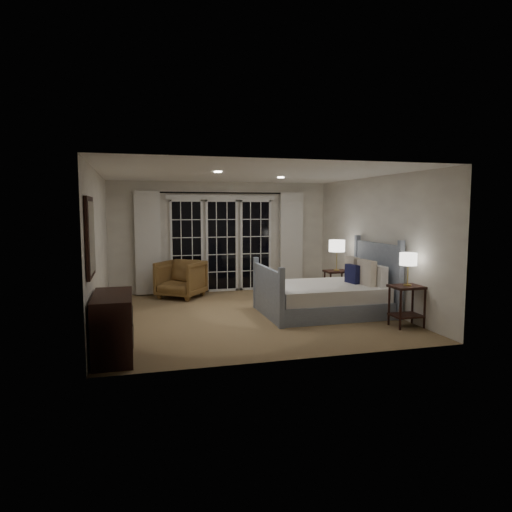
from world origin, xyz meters
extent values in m
plane|color=olive|center=(0.00, 0.00, 0.00)|extent=(5.00, 5.00, 0.00)
plane|color=white|center=(0.00, 0.00, 2.50)|extent=(5.00, 5.00, 0.00)
cube|color=white|center=(-2.50, 0.00, 1.25)|extent=(0.02, 5.00, 2.50)
cube|color=white|center=(2.50, 0.00, 1.25)|extent=(0.02, 5.00, 2.50)
cube|color=white|center=(0.00, 2.50, 1.25)|extent=(5.00, 0.02, 2.50)
cube|color=white|center=(0.00, -2.50, 1.25)|extent=(5.00, 0.02, 2.50)
cube|color=black|center=(-0.80, 2.47, 1.05)|extent=(0.66, 0.02, 2.02)
cube|color=black|center=(0.00, 2.47, 1.05)|extent=(0.66, 0.02, 2.02)
cube|color=black|center=(0.80, 2.47, 1.05)|extent=(0.66, 0.02, 2.02)
cube|color=white|center=(0.00, 2.46, 2.15)|extent=(2.50, 0.04, 0.10)
cylinder|color=black|center=(0.00, 2.40, 2.25)|extent=(3.50, 0.03, 0.03)
cube|color=silver|center=(-1.65, 2.38, 1.15)|extent=(0.55, 0.10, 2.25)
cube|color=silver|center=(1.65, 2.38, 1.15)|extent=(0.55, 0.10, 2.25)
cylinder|color=white|center=(0.80, 0.60, 2.49)|extent=(0.12, 0.12, 0.01)
cylinder|color=white|center=(-0.60, -0.40, 2.49)|extent=(0.12, 0.12, 0.01)
cube|color=#848F9F|center=(1.35, -0.25, 0.15)|extent=(2.00, 1.56, 0.29)
cube|color=silver|center=(1.35, -0.25, 0.41)|extent=(1.94, 1.50, 0.24)
cube|color=#848F9F|center=(2.41, -0.25, 0.63)|extent=(0.06, 1.56, 1.27)
cube|color=#848F9F|center=(0.29, -0.25, 0.44)|extent=(0.06, 1.56, 0.88)
cube|color=silver|center=(2.21, -0.57, 0.72)|extent=(0.14, 0.60, 0.36)
cube|color=silver|center=(2.21, 0.07, 0.72)|extent=(0.14, 0.60, 0.36)
cube|color=beige|center=(2.05, -0.53, 0.76)|extent=(0.16, 0.46, 0.45)
cube|color=beige|center=(2.05, 0.03, 0.76)|extent=(0.16, 0.46, 0.45)
cube|color=#15173C|center=(1.91, -0.25, 0.71)|extent=(0.15, 0.35, 0.34)
cube|color=black|center=(2.27, -1.44, 0.65)|extent=(0.52, 0.41, 0.04)
cube|color=black|center=(2.27, -1.44, 0.19)|extent=(0.48, 0.37, 0.03)
cylinder|color=black|center=(2.06, -1.61, 0.32)|extent=(0.04, 0.04, 0.64)
cylinder|color=black|center=(2.49, -1.61, 0.32)|extent=(0.04, 0.04, 0.64)
cylinder|color=black|center=(2.06, -1.28, 0.32)|extent=(0.04, 0.04, 0.64)
cylinder|color=black|center=(2.49, -1.28, 0.32)|extent=(0.04, 0.04, 0.64)
cube|color=black|center=(2.13, 0.89, 0.59)|extent=(0.47, 0.38, 0.04)
cube|color=black|center=(2.13, 0.89, 0.17)|extent=(0.43, 0.34, 0.03)
cylinder|color=black|center=(1.93, 0.73, 0.29)|extent=(0.04, 0.04, 0.58)
cylinder|color=black|center=(2.32, 0.73, 0.29)|extent=(0.04, 0.04, 0.58)
cylinder|color=black|center=(1.93, 1.04, 0.29)|extent=(0.04, 0.04, 0.58)
cylinder|color=black|center=(2.32, 1.04, 0.29)|extent=(0.04, 0.04, 0.58)
cylinder|color=#CFB653|center=(2.27, -1.44, 0.68)|extent=(0.12, 0.12, 0.02)
cylinder|color=#CFB653|center=(2.27, -1.44, 0.85)|extent=(0.02, 0.02, 0.31)
cylinder|color=white|center=(2.27, -1.44, 1.10)|extent=(0.27, 0.27, 0.20)
cylinder|color=#CFB653|center=(2.13, 0.89, 0.62)|extent=(0.12, 0.12, 0.02)
cylinder|color=#CFB653|center=(2.13, 0.89, 0.82)|extent=(0.02, 0.02, 0.37)
cylinder|color=white|center=(2.13, 0.89, 1.13)|extent=(0.33, 0.33, 0.24)
imported|color=brown|center=(-0.99, 1.93, 0.40)|extent=(1.20, 1.21, 0.80)
cube|color=black|center=(-2.23, -1.79, 0.41)|extent=(0.48, 1.15, 0.82)
cube|color=black|center=(-1.99, -1.79, 0.27)|extent=(0.01, 1.13, 0.01)
cube|color=black|center=(-1.99, -1.79, 0.54)|extent=(0.01, 1.13, 0.01)
cube|color=black|center=(-2.47, -1.79, 1.55)|extent=(0.04, 0.85, 1.00)
cube|color=white|center=(-2.44, -1.79, 1.55)|extent=(0.01, 0.73, 0.88)
camera|label=1|loc=(-1.94, -7.78, 1.91)|focal=32.00mm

